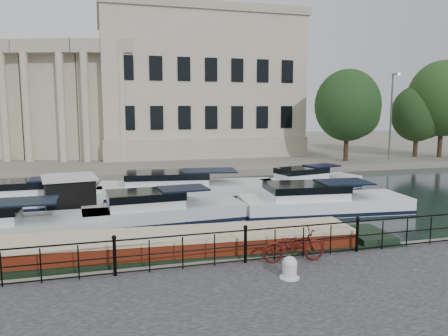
# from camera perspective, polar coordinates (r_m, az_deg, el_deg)

# --- Properties ---
(ground_plane) EXTENTS (160.00, 160.00, 0.00)m
(ground_plane) POSITION_cam_1_polar(r_m,az_deg,el_deg) (16.35, 0.22, -11.47)
(ground_plane) COLOR black
(ground_plane) RESTS_ON ground
(far_bank) EXTENTS (120.00, 42.00, 0.55)m
(far_bank) POSITION_cam_1_polar(r_m,az_deg,el_deg) (54.25, -11.21, 2.20)
(far_bank) COLOR #6B665B
(far_bank) RESTS_ON ground_plane
(railing) EXTENTS (24.14, 0.14, 1.22)m
(railing) POSITION_cam_1_polar(r_m,az_deg,el_deg) (13.93, 2.81, -9.72)
(railing) COLOR black
(railing) RESTS_ON near_quay
(civic_building) EXTENTS (53.55, 31.84, 16.85)m
(civic_building) POSITION_cam_1_polar(r_m,az_deg,el_deg) (49.68, -12.17, 9.49)
(civic_building) COLOR #ADA38C
(civic_building) RESTS_ON far_bank
(lamp_posts) EXTENTS (8.24, 1.55, 8.07)m
(lamp_posts) POSITION_cam_1_polar(r_m,az_deg,el_deg) (46.68, 24.80, 6.33)
(lamp_posts) COLOR #59595B
(lamp_posts) RESTS_ON far_bank
(bicycle) EXTENTS (2.11, 0.88, 1.08)m
(bicycle) POSITION_cam_1_polar(r_m,az_deg,el_deg) (14.22, 9.07, -9.92)
(bicycle) COLOR #430E0B
(bicycle) RESTS_ON near_quay
(mooring_bollard) EXTENTS (0.58, 0.58, 0.65)m
(mooring_bollard) POSITION_cam_1_polar(r_m,az_deg,el_deg) (12.96, 8.57, -12.79)
(mooring_bollard) COLOR silver
(mooring_bollard) RESTS_ON near_quay
(narrowboat) EXTENTS (17.36, 3.47, 1.62)m
(narrowboat) POSITION_cam_1_polar(r_m,az_deg,el_deg) (15.23, -8.89, -11.57)
(narrowboat) COLOR black
(narrowboat) RESTS_ON ground_plane
(harbour_hut) EXTENTS (3.77, 3.30, 2.21)m
(harbour_hut) POSITION_cam_1_polar(r_m,az_deg,el_deg) (22.83, -19.50, -3.89)
(harbour_hut) COLOR #6B665B
(harbour_hut) RESTS_ON ground_plane
(cabin_cruisers) EXTENTS (26.36, 10.74, 1.99)m
(cabin_cruisers) POSITION_cam_1_polar(r_m,az_deg,el_deg) (23.85, -6.20, -4.43)
(cabin_cruisers) COLOR silver
(cabin_cruisers) RESTS_ON ground_plane
(trees) EXTENTS (17.12, 6.89, 9.60)m
(trees) POSITION_cam_1_polar(r_m,az_deg,el_deg) (46.30, 23.13, 7.46)
(trees) COLOR black
(trees) RESTS_ON far_bank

